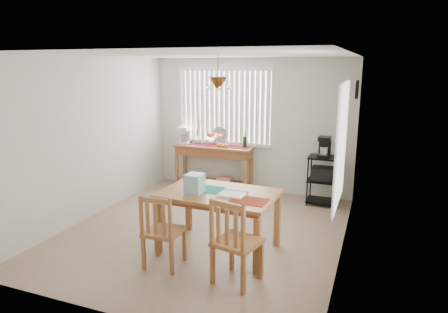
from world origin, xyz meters
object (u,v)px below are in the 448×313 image
at_px(sideboard, 214,157).
at_px(cart_items, 325,147).
at_px(dining_table, 219,199).
at_px(chair_left, 162,232).
at_px(wire_cart, 323,176).
at_px(chair_right, 235,242).

xyz_separation_m(sideboard, cart_items, (2.17, -0.13, 0.38)).
distance_m(dining_table, chair_left, 0.88).
bearing_deg(chair_left, wire_cart, 63.61).
bearing_deg(wire_cart, cart_items, 90.00).
bearing_deg(dining_table, chair_left, -123.17).
height_order(wire_cart, chair_right, chair_right).
height_order(sideboard, chair_left, chair_left).
distance_m(sideboard, wire_cart, 2.18).
bearing_deg(dining_table, chair_right, -55.88).
bearing_deg(chair_left, chair_right, -2.11).
distance_m(sideboard, chair_left, 3.28).
distance_m(wire_cart, cart_items, 0.52).
bearing_deg(chair_right, wire_cart, 79.84).
xyz_separation_m(cart_items, chair_right, (-0.55, -3.11, -0.54)).
relative_size(wire_cart, dining_table, 0.57).
height_order(sideboard, chair_right, chair_right).
xyz_separation_m(sideboard, dining_table, (1.11, -2.50, 0.05)).
bearing_deg(chair_right, dining_table, 124.12).
relative_size(sideboard, cart_items, 4.35).
distance_m(cart_items, chair_left, 3.48).
bearing_deg(cart_items, sideboard, 176.48).
bearing_deg(sideboard, cart_items, -3.52).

